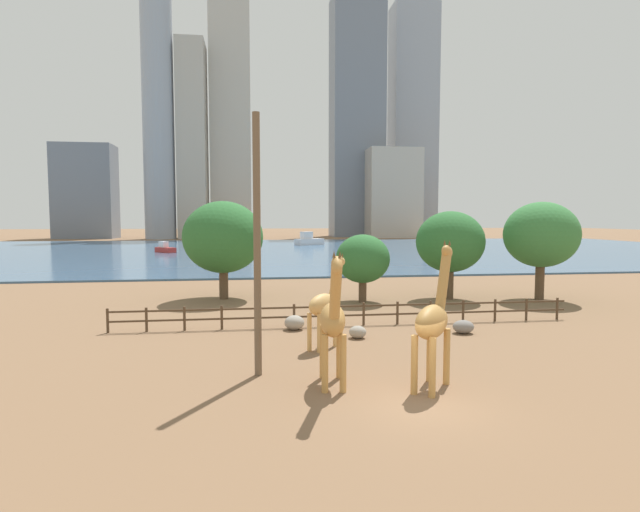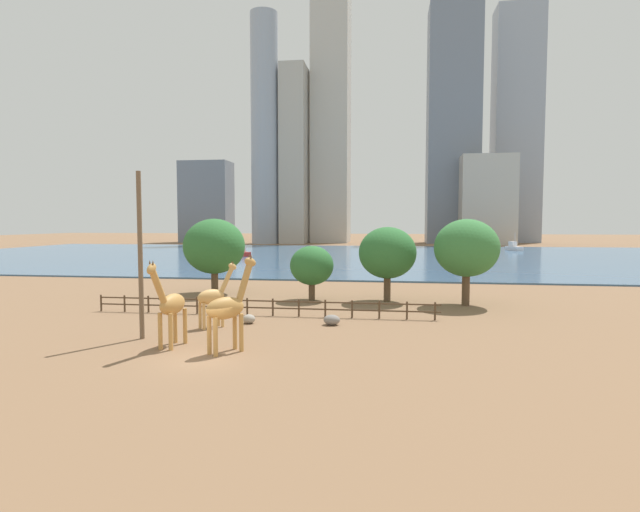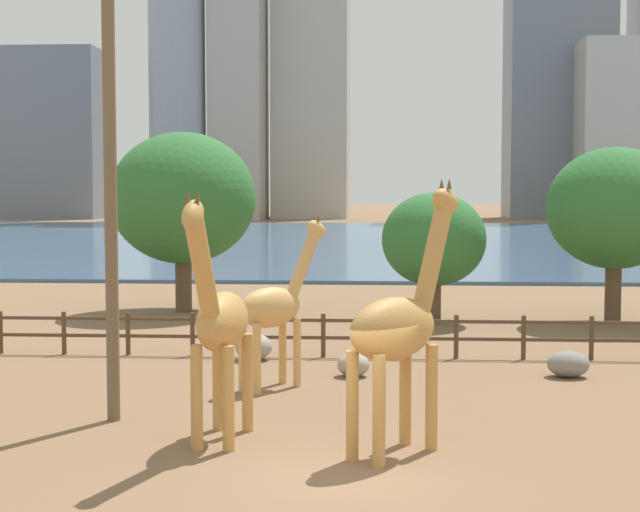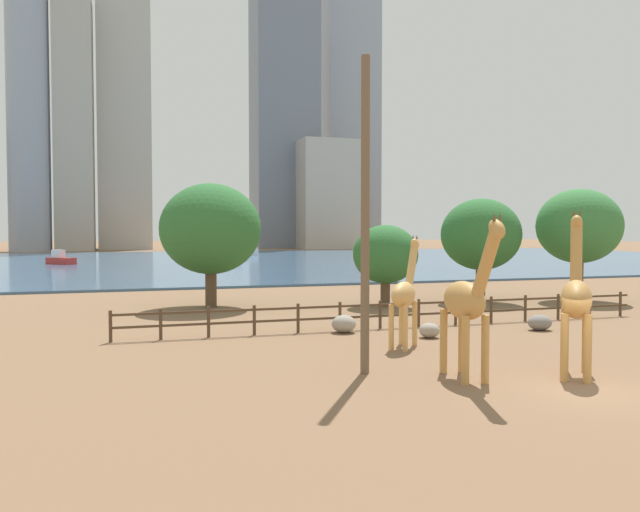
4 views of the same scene
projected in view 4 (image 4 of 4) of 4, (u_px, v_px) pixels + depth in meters
The scene contains 23 objects.
ground_plane at pixel (208, 261), 93.88m from camera, with size 400.00×400.00×0.00m, color brown.
harbor_water at pixel (211, 261), 91.02m from camera, with size 180.00×86.00×0.20m, color #3D6084.
giraffe_tall at pixel (576, 298), 19.33m from camera, with size 2.51×2.88×5.23m.
giraffe_companion at pixel (405, 294), 24.10m from camera, with size 2.38×2.59×4.36m.
giraffe_young at pixel (467, 301), 18.81m from camera, with size 1.11×3.60×5.01m.
utility_pole at pixel (365, 216), 19.54m from camera, with size 0.28×0.28×9.97m, color brown.
boulder_near_fence at pixel (344, 324), 27.60m from camera, with size 1.08×1.05×0.78m, color gray.
boulder_by_pole at pixel (540, 323), 28.29m from camera, with size 1.12×0.93×0.70m, color gray.
boulder_small at pixel (429, 330), 26.29m from camera, with size 0.87×0.84×0.63m, color gray.
enclosure_fence at pixel (402, 311), 29.12m from camera, with size 26.12×0.14×1.30m.
tree_left_large at pixel (481, 235), 39.42m from camera, with size 5.02×5.02×6.56m.
tree_center_broad at pixel (211, 229), 36.63m from camera, with size 5.94×5.94×7.31m.
tree_right_tall at pixel (385, 255), 37.20m from camera, with size 3.89×3.89×4.88m.
tree_left_small at pixel (579, 226), 40.30m from camera, with size 5.35×5.35×7.24m.
boat_ferry at pixel (60, 259), 81.01m from camera, with size 3.97×4.18×1.87m.
boat_sailboat at pixel (387, 249), 125.69m from camera, with size 3.41×5.17×4.38m.
boat_tug at pixel (239, 250), 109.09m from camera, with size 6.87×5.46×2.90m.
skyline_tower_needle at pixel (124, 69), 154.50m from camera, with size 12.41×15.75×89.35m, color #B7B2A8.
skyline_block_central at pixel (331, 195), 159.77m from camera, with size 16.38×10.50×27.62m, color #B7B2A8.
skyline_tower_glass at pixel (350, 110), 182.29m from camera, with size 15.59×10.96×79.89m, color #939EAD.
skyline_block_left at pixel (28, 83), 135.70m from camera, with size 8.80×8.80×73.72m, color #939EAD.
skyline_block_right at pixel (284, 103), 165.80m from camera, with size 16.69×12.59×77.25m, color slate.
skyline_tower_short at pixel (74, 125), 142.85m from camera, with size 8.20×12.28×57.88m, color #ADA89E.
Camera 4 is at (-12.56, -14.44, 4.51)m, focal length 35.00 mm.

